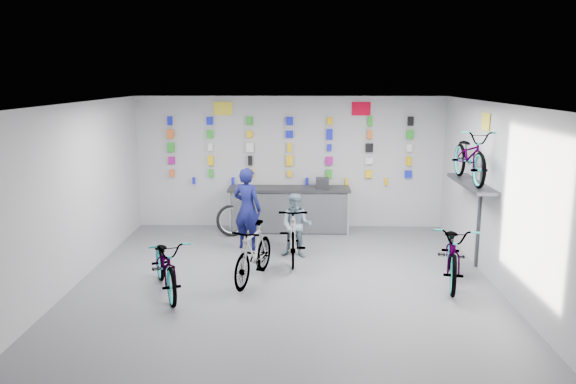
{
  "coord_description": "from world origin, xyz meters",
  "views": [
    {
      "loc": [
        0.26,
        -8.7,
        3.41
      ],
      "look_at": [
        0.02,
        1.4,
        1.34
      ],
      "focal_mm": 35.0,
      "sensor_mm": 36.0,
      "label": 1
    }
  ],
  "objects_px": {
    "bike_center": "(254,253)",
    "customer": "(296,226)",
    "bike_right": "(453,252)",
    "bike_service": "(293,232)",
    "counter": "(289,210)",
    "bike_left": "(166,264)",
    "clerk": "(247,209)"
  },
  "relations": [
    {
      "from": "bike_left",
      "to": "clerk",
      "type": "height_order",
      "value": "clerk"
    },
    {
      "from": "counter",
      "to": "customer",
      "type": "relative_size",
      "value": 2.17
    },
    {
      "from": "bike_center",
      "to": "bike_right",
      "type": "relative_size",
      "value": 0.82
    },
    {
      "from": "bike_right",
      "to": "clerk",
      "type": "relative_size",
      "value": 1.21
    },
    {
      "from": "bike_service",
      "to": "clerk",
      "type": "relative_size",
      "value": 1.1
    },
    {
      "from": "bike_right",
      "to": "bike_left",
      "type": "bearing_deg",
      "value": -160.38
    },
    {
      "from": "bike_right",
      "to": "bike_service",
      "type": "xyz_separation_m",
      "value": [
        -2.72,
        1.11,
        0.02
      ]
    },
    {
      "from": "bike_service",
      "to": "clerk",
      "type": "bearing_deg",
      "value": 142.07
    },
    {
      "from": "bike_left",
      "to": "bike_right",
      "type": "distance_m",
      "value": 4.76
    },
    {
      "from": "customer",
      "to": "bike_left",
      "type": "bearing_deg",
      "value": -127.28
    },
    {
      "from": "bike_right",
      "to": "bike_center",
      "type": "bearing_deg",
      "value": -167.27
    },
    {
      "from": "customer",
      "to": "bike_service",
      "type": "bearing_deg",
      "value": -100.05
    },
    {
      "from": "bike_service",
      "to": "clerk",
      "type": "distance_m",
      "value": 1.18
    },
    {
      "from": "bike_right",
      "to": "clerk",
      "type": "distance_m",
      "value": 4.07
    },
    {
      "from": "bike_right",
      "to": "bike_service",
      "type": "distance_m",
      "value": 2.94
    },
    {
      "from": "counter",
      "to": "bike_service",
      "type": "bearing_deg",
      "value": -86.87
    },
    {
      "from": "bike_center",
      "to": "bike_service",
      "type": "distance_m",
      "value": 1.31
    },
    {
      "from": "counter",
      "to": "bike_center",
      "type": "distance_m",
      "value": 3.2
    },
    {
      "from": "bike_center",
      "to": "bike_left",
      "type": "bearing_deg",
      "value": -140.11
    },
    {
      "from": "counter",
      "to": "bike_right",
      "type": "relative_size",
      "value": 1.34
    },
    {
      "from": "bike_center",
      "to": "bike_right",
      "type": "xyz_separation_m",
      "value": [
        3.37,
        0.03,
        0.03
      ]
    },
    {
      "from": "bike_center",
      "to": "customer",
      "type": "xyz_separation_m",
      "value": [
        0.71,
        1.31,
        0.13
      ]
    },
    {
      "from": "counter",
      "to": "bike_service",
      "type": "distance_m",
      "value": 2.03
    },
    {
      "from": "bike_center",
      "to": "bike_right",
      "type": "bearing_deg",
      "value": 17.11
    },
    {
      "from": "bike_center",
      "to": "customer",
      "type": "relative_size",
      "value": 1.33
    },
    {
      "from": "bike_left",
      "to": "clerk",
      "type": "xyz_separation_m",
      "value": [
        1.08,
        2.4,
        0.36
      ]
    },
    {
      "from": "bike_right",
      "to": "counter",
      "type": "bearing_deg",
      "value": 144.4
    },
    {
      "from": "bike_right",
      "to": "bike_service",
      "type": "relative_size",
      "value": 1.1
    },
    {
      "from": "clerk",
      "to": "customer",
      "type": "height_order",
      "value": "clerk"
    },
    {
      "from": "bike_right",
      "to": "bike_service",
      "type": "height_order",
      "value": "bike_service"
    },
    {
      "from": "bike_left",
      "to": "bike_center",
      "type": "distance_m",
      "value": 1.48
    },
    {
      "from": "bike_left",
      "to": "customer",
      "type": "bearing_deg",
      "value": 20.04
    }
  ]
}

